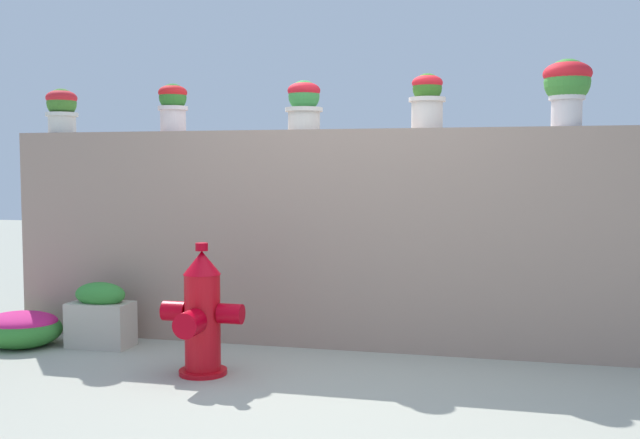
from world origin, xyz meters
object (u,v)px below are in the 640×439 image
Objects in this scene: potted_plant_0 at (62,108)px; flower_bush_left at (20,327)px; potted_plant_1 at (173,104)px; potted_plant_3 at (427,98)px; potted_plant_2 at (304,103)px; potted_plant_4 at (567,84)px; planter_box at (101,316)px; fire_hydrant at (202,316)px.

potted_plant_0 is 1.77m from flower_bush_left.
potted_plant_3 is (1.96, 0.01, 0.00)m from potted_plant_1.
potted_plant_2 is 0.93× the size of potted_plant_3.
potted_plant_4 reaches higher than planter_box.
potted_plant_0 reaches higher than flower_bush_left.
potted_plant_2 is 0.90m from potted_plant_3.
potted_plant_2 is (1.05, -0.02, -0.01)m from potted_plant_1.
potted_plant_3 is 3.42m from flower_bush_left.
potted_plant_3 is 0.83× the size of planter_box.
potted_plant_4 is 0.54× the size of fire_hydrant.
planter_box is (-0.37, -0.49, -1.58)m from potted_plant_1.
fire_hydrant reaches higher than flower_bush_left.
planter_box is (0.59, 0.12, 0.09)m from flower_bush_left.
potted_plant_0 reaches higher than planter_box.
potted_plant_4 is 3.69m from planter_box.
planter_box is at bearing 11.37° from flower_bush_left.
potted_plant_1 is at bearing 179.10° from potted_plant_4.
potted_plant_3 is at bearing 0.39° from potted_plant_1.
fire_hydrant is at bearing -142.15° from potted_plant_3.
fire_hydrant is at bearing -112.61° from potted_plant_2.
potted_plant_1 is 2.03m from flower_bush_left.
flower_bush_left is 0.61m from planter_box.
potted_plant_4 is (2.90, -0.05, 0.07)m from potted_plant_1.
fire_hydrant is 1.37× the size of flower_bush_left.
potted_plant_1 is 0.61× the size of flower_bush_left.
potted_plant_3 is 0.95m from potted_plant_4.
potted_plant_3 is at bearing 12.09° from flower_bush_left.
flower_bush_left is (0.01, -0.61, -1.66)m from potted_plant_0.
potted_plant_0 is 0.59× the size of flower_bush_left.
potted_plant_2 is at bearing 179.14° from potted_plant_4.
potted_plant_3 is at bearing 2.00° from potted_plant_2.
fire_hydrant is at bearing -57.45° from potted_plant_1.
fire_hydrant is 1.67m from flower_bush_left.
potted_plant_4 is at bearing 7.78° from planter_box.
potted_plant_4 is 4.27m from flower_bush_left.
potted_plant_2 reaches higher than planter_box.
potted_plant_3 reaches higher than potted_plant_2.
potted_plant_4 reaches higher than potted_plant_0.
planter_box is (0.60, -0.49, -1.57)m from potted_plant_0.
potted_plant_0 is 2.37m from fire_hydrant.
potted_plant_0 is 0.97m from potted_plant_1.
fire_hydrant is (-0.41, -0.99, -1.41)m from potted_plant_2.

